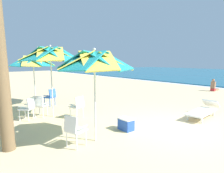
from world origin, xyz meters
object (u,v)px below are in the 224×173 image
object	(u,v)px
plastic_chair_0	(74,129)
beach_umbrella_1	(51,55)
plastic_chair_3	(40,105)
beach_umbrella_2	(33,62)
cooler_box	(126,124)
plastic_chair_1	(28,107)
plastic_chair_2	(78,105)
beachgoer_seated	(214,87)
beach_umbrella_0	(94,62)
plastic_chair_4	(51,96)
sun_lounger_1	(203,110)

from	to	relation	value
plastic_chair_0	beach_umbrella_1	size ratio (longest dim) A/B	0.30
plastic_chair_0	plastic_chair_3	world-z (taller)	same
beach_umbrella_2	cooler_box	xyz separation A→B (m)	(5.64, 1.06, -2.00)
plastic_chair_1	plastic_chair_3	xyz separation A→B (m)	(-0.15, 0.51, 0.00)
plastic_chair_2	beachgoer_seated	bearing A→B (deg)	88.10
plastic_chair_0	plastic_chair_2	distance (m)	2.68
plastic_chair_3	beach_umbrella_0	bearing A→B (deg)	6.13
plastic_chair_4	plastic_chair_3	bearing A→B (deg)	-34.48
beach_umbrella_2	plastic_chair_4	size ratio (longest dim) A/B	2.98
plastic_chair_3	plastic_chair_1	bearing A→B (deg)	-73.11
beach_umbrella_0	plastic_chair_1	distance (m)	3.78
sun_lounger_1	plastic_chair_1	bearing A→B (deg)	-126.27
plastic_chair_3	cooler_box	size ratio (longest dim) A/B	1.73
beachgoer_seated	sun_lounger_1	bearing A→B (deg)	-69.64
plastic_chair_1	plastic_chair_3	bearing A→B (deg)	106.89
cooler_box	beach_umbrella_1	bearing A→B (deg)	-158.12
plastic_chair_4	beach_umbrella_0	bearing A→B (deg)	-8.16
beach_umbrella_0	plastic_chair_0	world-z (taller)	beach_umbrella_0
plastic_chair_1	cooler_box	size ratio (longest dim) A/B	1.73
plastic_chair_2	plastic_chair_4	world-z (taller)	same
plastic_chair_0	beachgoer_seated	distance (m)	12.89
beach_umbrella_2	cooler_box	world-z (taller)	beach_umbrella_2
plastic_chair_1	sun_lounger_1	bearing A→B (deg)	53.73
sun_lounger_1	beachgoer_seated	world-z (taller)	beachgoer_seated
beach_umbrella_2	sun_lounger_1	distance (m)	8.16
plastic_chair_1	plastic_chair_0	bearing A→B (deg)	3.85
plastic_chair_2	cooler_box	size ratio (longest dim) A/B	1.73
beach_umbrella_2	beachgoer_seated	size ratio (longest dim) A/B	2.79
plastic_chair_2	plastic_chair_4	xyz separation A→B (m)	(-2.67, -0.02, 0.00)
plastic_chair_4	beachgoer_seated	world-z (taller)	beachgoer_seated
plastic_chair_1	cooler_box	xyz separation A→B (m)	(3.17, 2.13, -0.30)
sun_lounger_1	cooler_box	xyz separation A→B (m)	(-0.90, -3.42, -0.08)
beach_umbrella_0	beach_umbrella_1	distance (m)	3.11
beachgoer_seated	cooler_box	bearing A→B (deg)	-80.31
beach_umbrella_0	plastic_chair_2	xyz separation A→B (m)	(-2.29, 0.73, -1.73)
beach_umbrella_2	cooler_box	distance (m)	6.08
plastic_chair_2	sun_lounger_1	size ratio (longest dim) A/B	0.39
plastic_chair_1	plastic_chair_4	distance (m)	2.34
plastic_chair_0	plastic_chair_2	xyz separation A→B (m)	(-2.29, 1.39, 0.00)
plastic_chair_4	sun_lounger_1	xyz separation A→B (m)	(5.80, 3.97, -0.22)
beach_umbrella_1	sun_lounger_1	size ratio (longest dim) A/B	1.30
cooler_box	beachgoer_seated	bearing A→B (deg)	99.69
beach_umbrella_1	plastic_chair_3	bearing A→B (deg)	-126.06
beach_umbrella_0	beach_umbrella_1	world-z (taller)	beach_umbrella_1
plastic_chair_0	plastic_chair_3	distance (m)	3.40
beach_umbrella_1	plastic_chair_4	distance (m)	2.80
plastic_chair_0	beach_umbrella_0	bearing A→B (deg)	89.63
beach_umbrella_1	plastic_chair_4	size ratio (longest dim) A/B	3.31
beach_umbrella_0	beachgoer_seated	distance (m)	12.39
plastic_chair_2	plastic_chair_1	bearing A→B (deg)	-120.58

